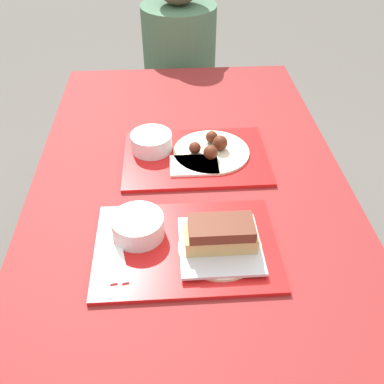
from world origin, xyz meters
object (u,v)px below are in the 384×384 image
Objects in this scene: tray_far at (196,157)px; tray_near at (186,247)px; person_seated_across at (179,47)px; wings_plate_far at (211,149)px; brisket_sandwich_plate at (220,239)px; bowl_coleslaw_near at (138,225)px; bowl_coleslaw_far at (151,141)px.

tray_near is at bearing -97.50° from tray_far.
wings_plate_far is at bearing -85.83° from person_seated_across.
tray_near is at bearing -104.38° from wings_plate_far.
brisket_sandwich_plate is at bearing -11.67° from tray_near.
bowl_coleslaw_near is 0.54× the size of wings_plate_far.
tray_far is at bearing -89.08° from person_seated_across.
tray_far is 0.64× the size of person_seated_across.
person_seated_across reaches higher than tray_near.
tray_near is at bearing 168.33° from brisket_sandwich_plate.
bowl_coleslaw_far is (-0.13, 0.04, 0.04)m from tray_far.
tray_far is (0.05, 0.37, 0.00)m from tray_near.
person_seated_across is (-0.05, 1.27, -0.04)m from brisket_sandwich_plate.
tray_far is 1.87× the size of wings_plate_far.
wings_plate_far is 0.34× the size of person_seated_across.
brisket_sandwich_plate is at bearing -17.41° from bowl_coleslaw_near.
person_seated_across reaches higher than wings_plate_far.
brisket_sandwich_plate reaches higher than tray_near.
tray_far is 0.05m from wings_plate_far.
brisket_sandwich_plate is 1.57× the size of bowl_coleslaw_far.
tray_near and tray_far have the same top height.
person_seated_across reaches higher than bowl_coleslaw_far.
wings_plate_far is (0.02, 0.40, -0.02)m from brisket_sandwich_plate.
bowl_coleslaw_far is at bearing 101.74° from tray_near.
bowl_coleslaw_near reaches higher than tray_far.
wings_plate_far is (0.21, 0.34, -0.02)m from bowl_coleslaw_near.
tray_near is 1.87× the size of wings_plate_far.
bowl_coleslaw_near is at bearing -97.05° from person_seated_across.
brisket_sandwich_plate is (0.08, -0.02, 0.04)m from tray_near.
brisket_sandwich_plate reaches higher than bowl_coleslaw_far.
tray_far is at bearing -165.15° from wings_plate_far.
bowl_coleslaw_far is (-0.09, 0.41, 0.04)m from tray_near.
bowl_coleslaw_near is 0.37m from bowl_coleslaw_far.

